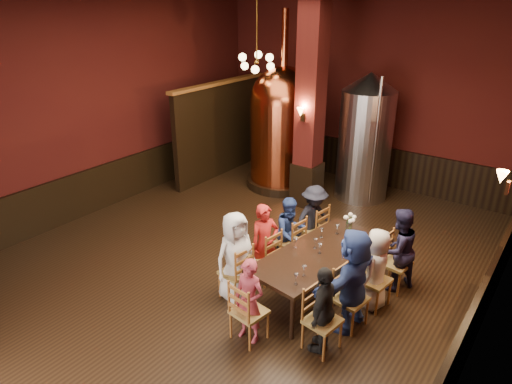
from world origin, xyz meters
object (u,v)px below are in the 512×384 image
Objects in this scene: person_2 at (290,232)px; dining_table at (318,255)px; copper_kettle at (283,126)px; rose_vase at (349,220)px; steel_vessel at (365,137)px; person_1 at (265,244)px; person_0 at (235,256)px.

dining_table is at bearing -95.85° from person_2.
copper_kettle is 4.15m from rose_vase.
steel_vessel is 8.08× the size of rose_vase.
copper_kettle is (-3.00, 3.55, 0.86)m from dining_table.
person_1 is at bearing -60.61° from copper_kettle.
steel_vessel is 3.43m from rose_vase.
dining_table is 0.91m from rose_vase.
person_1 is 4.39m from copper_kettle.
copper_kettle is 1.43× the size of steel_vessel.
steel_vessel is at bearing 110.08° from rose_vase.
person_1 reaches higher than rose_vase.
person_1 is (0.09, 0.66, -0.05)m from person_0.
dining_table is at bearing -49.75° from copper_kettle.
person_0 is at bearing -162.44° from person_1.
person_0 is at bearing -122.26° from rose_vase.
copper_kettle is at bearing 58.76° from person_2.
person_0 is 0.67m from person_1.
steel_vessel reaches higher than person_2.
person_1 is at bearing -164.63° from person_2.
copper_kettle reaches higher than steel_vessel.
steel_vessel is at bearing 27.78° from person_1.
steel_vessel is (1.95, 0.50, -0.07)m from copper_kettle.
person_1 is 0.66m from person_2.
person_0 reaches higher than person_1.
dining_table is 1.93× the size of person_2.
copper_kettle is at bearing 54.92° from person_1.
person_0 is 2.06m from rose_vase.
person_2 is (0.09, 0.65, -0.04)m from person_1.
person_2 is at bearing -54.57° from copper_kettle.
person_0 reaches higher than person_2.
copper_kettle reaches higher than rose_vase.
steel_vessel reaches higher than dining_table.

